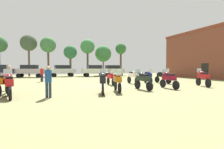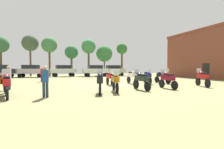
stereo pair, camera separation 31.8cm
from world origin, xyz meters
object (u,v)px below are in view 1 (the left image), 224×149
person_2 (10,76)px  tree_4 (121,50)px  motorcycle_7 (111,77)px  car_5 (112,70)px  person_3 (48,79)px  tree_3 (103,54)px  motorcycle_10 (103,81)px  motorcycle_12 (163,76)px  car_2 (94,70)px  motorcycle_3 (169,79)px  motorcycle_6 (117,81)px  motorcycle_9 (148,76)px  motorcycle_4 (143,80)px  tree_7 (88,47)px  person_1 (42,73)px  motorcycle_1 (9,84)px  motorcycle_5 (133,76)px  car_3 (30,70)px  motorcycle_2 (3,82)px  tree_1 (29,43)px  motorcycle_8 (203,78)px  brick_building (220,54)px  tree_5 (70,53)px  car_1 (62,70)px  tree_6 (48,45)px

person_2 → tree_4: tree_4 is taller
motorcycle_7 → car_5: car_5 is taller
person_3 → tree_3: tree_3 is taller
motorcycle_10 → tree_4: 26.07m
motorcycle_12 → car_2: bearing=-84.0°
motorcycle_3 → person_3: 8.69m
car_2 → person_2: car_2 is taller
person_3 → car_2: bearing=-96.3°
motorcycle_6 → motorcycle_9: motorcycle_9 is taller
motorcycle_4 → tree_7: tree_7 is taller
motorcycle_7 → person_1: bearing=-41.9°
motorcycle_7 → car_2: 14.73m
motorcycle_1 → car_2: size_ratio=0.51×
tree_7 → car_2: bearing=-83.8°
motorcycle_5 → car_3: 18.73m
motorcycle_4 → motorcycle_6: 2.06m
motorcycle_3 → person_3: bearing=-172.7°
motorcycle_2 → tree_1: size_ratio=0.31×
motorcycle_6 → motorcycle_8: size_ratio=1.02×
brick_building → motorcycle_1: (-25.48, -8.25, -2.89)m
tree_5 → tree_7: bearing=3.3°
motorcycle_6 → brick_building: bearing=-146.4°
motorcycle_4 → person_3: bearing=-175.0°
motorcycle_5 → tree_5: tree_5 is taller
motorcycle_12 → tree_3: bearing=-95.7°
tree_1 → car_1: bearing=-27.3°
motorcycle_7 → tree_1: tree_1 is taller
motorcycle_5 → person_1: 10.15m
motorcycle_1 → tree_3: bearing=48.5°
car_2 → motorcycle_8: bearing=-168.7°
motorcycle_5 → motorcycle_7: size_ratio=1.12×
car_2 → tree_4: size_ratio=0.67×
motorcycle_2 → motorcycle_8: motorcycle_8 is taller
tree_3 → motorcycle_4: bearing=-99.6°
motorcycle_5 → car_2: (-0.36, 14.46, 0.42)m
tree_5 → tree_6: size_ratio=0.81×
motorcycle_3 → motorcycle_9: motorcycle_9 is taller
motorcycle_12 → tree_6: size_ratio=0.32×
person_1 → motorcycle_12: bearing=-177.7°
tree_3 → car_3: bearing=-165.2°
motorcycle_12 → car_3: bearing=-55.8°
motorcycle_6 → motorcycle_7: size_ratio=1.03×
motorcycle_3 → motorcycle_6: size_ratio=1.00×
motorcycle_5 → person_1: (-8.52, 5.51, 0.20)m
car_1 → tree_7: size_ratio=0.65×
car_3 → person_1: car_3 is taller
tree_1 → tree_6: size_ratio=1.05×
car_2 → tree_4: (6.62, 3.84, 4.13)m
car_5 → motorcycle_12: bearing=178.4°
motorcycle_2 → car_1: (4.43, 19.83, 0.42)m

